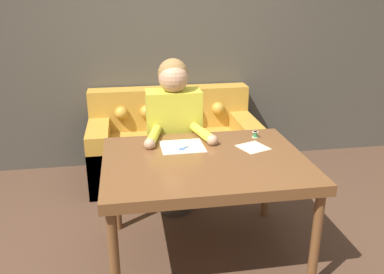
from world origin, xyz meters
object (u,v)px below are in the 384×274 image
(scissors, at_px, (185,148))
(thread_spool, at_px, (255,134))
(person, at_px, (174,135))
(dining_table, at_px, (205,168))
(couch, at_px, (173,146))

(scissors, xyz_separation_m, thread_spool, (0.55, 0.14, 0.02))
(scissors, bearing_deg, thread_spool, 13.75)
(thread_spool, bearing_deg, person, 150.69)
(dining_table, distance_m, couch, 1.42)
(thread_spool, bearing_deg, scissors, -166.25)
(couch, distance_m, person, 0.81)
(couch, bearing_deg, dining_table, -87.69)
(scissors, height_order, thread_spool, thread_spool)
(couch, xyz_separation_m, scissors, (-0.05, -1.17, 0.44))
(dining_table, bearing_deg, couch, 92.31)
(couch, distance_m, thread_spool, 1.24)
(dining_table, xyz_separation_m, scissors, (-0.10, 0.20, 0.07))
(dining_table, height_order, person, person)
(couch, xyz_separation_m, thread_spool, (0.50, -1.03, 0.46))
(scissors, distance_m, thread_spool, 0.57)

